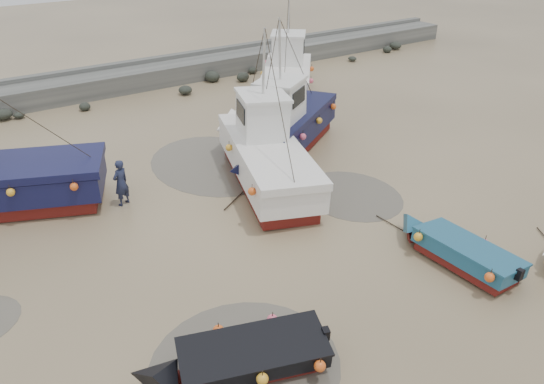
{
  "coord_description": "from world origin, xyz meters",
  "views": [
    {
      "loc": [
        -8.02,
        -10.32,
        10.38
      ],
      "look_at": [
        1.12,
        3.4,
        1.4
      ],
      "focal_mm": 35.0,
      "sensor_mm": 36.0,
      "label": 1
    }
  ],
  "objects_px": {
    "cabin_boat_2": "(284,127)",
    "person": "(124,204)",
    "dinghy_2": "(457,247)",
    "dinghy_4": "(239,354)",
    "cabin_boat_3": "(287,72)",
    "cabin_boat_1": "(263,151)"
  },
  "relations": [
    {
      "from": "dinghy_4",
      "to": "person",
      "type": "bearing_deg",
      "value": 14.56
    },
    {
      "from": "dinghy_4",
      "to": "cabin_boat_2",
      "type": "bearing_deg",
      "value": -21.98
    },
    {
      "from": "dinghy_2",
      "to": "person",
      "type": "relative_size",
      "value": 3.03
    },
    {
      "from": "dinghy_2",
      "to": "cabin_boat_1",
      "type": "distance_m",
      "value": 8.8
    },
    {
      "from": "dinghy_2",
      "to": "cabin_boat_3",
      "type": "height_order",
      "value": "cabin_boat_3"
    },
    {
      "from": "cabin_boat_1",
      "to": "dinghy_2",
      "type": "bearing_deg",
      "value": -58.83
    },
    {
      "from": "cabin_boat_2",
      "to": "person",
      "type": "height_order",
      "value": "cabin_boat_2"
    },
    {
      "from": "cabin_boat_1",
      "to": "cabin_boat_3",
      "type": "distance_m",
      "value": 11.71
    },
    {
      "from": "dinghy_4",
      "to": "cabin_boat_2",
      "type": "xyz_separation_m",
      "value": [
        8.52,
        10.29,
        0.8
      ]
    },
    {
      "from": "dinghy_4",
      "to": "cabin_boat_1",
      "type": "distance_m",
      "value": 10.68
    },
    {
      "from": "dinghy_2",
      "to": "dinghy_4",
      "type": "height_order",
      "value": "same"
    },
    {
      "from": "cabin_boat_3",
      "to": "person",
      "type": "xyz_separation_m",
      "value": [
        -13.29,
        -7.76,
        -1.36
      ]
    },
    {
      "from": "cabin_boat_2",
      "to": "person",
      "type": "relative_size",
      "value": 4.79
    },
    {
      "from": "dinghy_2",
      "to": "person",
      "type": "bearing_deg",
      "value": 126.02
    },
    {
      "from": "dinghy_4",
      "to": "person",
      "type": "height_order",
      "value": "dinghy_4"
    },
    {
      "from": "dinghy_2",
      "to": "dinghy_4",
      "type": "relative_size",
      "value": 0.98
    },
    {
      "from": "cabin_boat_2",
      "to": "cabin_boat_3",
      "type": "distance_m",
      "value": 9.0
    },
    {
      "from": "dinghy_2",
      "to": "cabin_boat_2",
      "type": "distance_m",
      "value": 10.24
    },
    {
      "from": "dinghy_4",
      "to": "cabin_boat_3",
      "type": "xyz_separation_m",
      "value": [
        13.83,
        17.56,
        0.81
      ]
    },
    {
      "from": "dinghy_4",
      "to": "person",
      "type": "xyz_separation_m",
      "value": [
        0.53,
        9.8,
        -0.55
      ]
    },
    {
      "from": "dinghy_2",
      "to": "dinghy_4",
      "type": "xyz_separation_m",
      "value": [
        -8.28,
        -0.08,
        -0.01
      ]
    },
    {
      "from": "dinghy_4",
      "to": "cabin_boat_1",
      "type": "xyz_separation_m",
      "value": [
        6.26,
        8.62,
        0.77
      ]
    }
  ]
}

